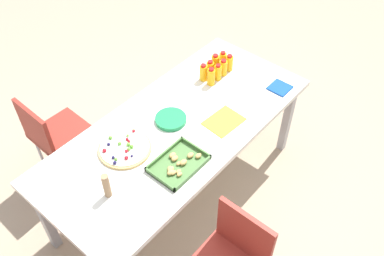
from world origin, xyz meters
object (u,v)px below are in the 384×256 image
snack_tray (179,164)px  napkin_stack (280,88)px  juice_bottle_0 (223,59)px  juice_bottle_4 (229,63)px  juice_bottle_5 (223,68)px  juice_bottle_6 (218,72)px  paper_folder (224,121)px  juice_bottle_2 (210,69)px  juice_bottle_3 (203,73)px  juice_bottle_7 (211,77)px  chair_near_right (53,134)px  plate_stack (171,119)px  fruit_pizza (124,148)px  party_table (178,133)px  cardboard_tube (106,186)px  juice_bottle_1 (215,63)px

snack_tray → napkin_stack: (-1.05, 0.09, -0.01)m
juice_bottle_0 → juice_bottle_4: juice_bottle_4 is taller
juice_bottle_5 → snack_tray: juice_bottle_5 is taller
juice_bottle_6 → paper_folder: bearing=43.5°
juice_bottle_2 → juice_bottle_5: bearing=136.4°
juice_bottle_3 → juice_bottle_7: 0.08m
chair_near_right → juice_bottle_7: juice_bottle_7 is taller
napkin_stack → paper_folder: bearing=-10.7°
plate_stack → paper_folder: bearing=129.4°
juice_bottle_4 → plate_stack: juice_bottle_4 is taller
juice_bottle_2 → fruit_pizza: juice_bottle_2 is taller
juice_bottle_4 → juice_bottle_5: bearing=0.3°
plate_stack → juice_bottle_2: bearing=-168.9°
juice_bottle_7 → snack_tray: size_ratio=0.42×
fruit_pizza → juice_bottle_5: bearing=179.5°
fruit_pizza → plate_stack: 0.40m
party_table → fruit_pizza: (0.38, -0.12, 0.08)m
chair_near_right → juice_bottle_3: bearing=58.5°
party_table → juice_bottle_4: 0.75m
juice_bottle_5 → snack_tray: 0.97m
party_table → juice_bottle_0: size_ratio=15.44×
chair_near_right → juice_bottle_0: 1.43m
juice_bottle_2 → juice_bottle_6: bearing=89.5°
juice_bottle_6 → snack_tray: 0.90m
juice_bottle_3 → snack_tray: (0.76, 0.42, -0.05)m
party_table → fruit_pizza: fruit_pizza is taller
paper_folder → juice_bottle_4: bearing=-146.3°
juice_bottle_4 → juice_bottle_7: (0.23, 0.00, 0.01)m
party_table → juice_bottle_5: bearing=-170.4°
juice_bottle_0 → plate_stack: size_ratio=0.61×
plate_stack → fruit_pizza: bearing=-7.2°
juice_bottle_3 → napkin_stack: juice_bottle_3 is taller
juice_bottle_5 → juice_bottle_6: size_ratio=0.99×
juice_bottle_0 → juice_bottle_5: bearing=40.1°
juice_bottle_7 → juice_bottle_3: bearing=-92.3°
juice_bottle_2 → cardboard_tube: (1.27, 0.25, 0.03)m
fruit_pizza → juice_bottle_1: bearing=-176.2°
party_table → juice_bottle_7: (-0.50, -0.11, 0.14)m
juice_bottle_5 → fruit_pizza: juice_bottle_5 is taller
juice_bottle_3 → napkin_stack: 0.59m
juice_bottle_2 → snack_tray: (0.83, 0.42, -0.05)m
juice_bottle_2 → paper_folder: bearing=49.5°
juice_bottle_0 → cardboard_tube: cardboard_tube is taller
juice_bottle_0 → cardboard_tube: 1.45m
juice_bottle_5 → cardboard_tube: (1.35, 0.18, 0.03)m
juice_bottle_3 → juice_bottle_6: juice_bottle_3 is taller
juice_bottle_6 → juice_bottle_7: size_ratio=0.93×
juice_bottle_6 → fruit_pizza: 0.97m
juice_bottle_3 → napkin_stack: bearing=120.1°
chair_near_right → napkin_stack: size_ratio=5.53×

